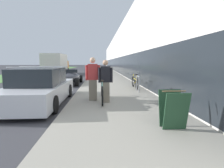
{
  "coord_description": "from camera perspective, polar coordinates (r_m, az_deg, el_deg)",
  "views": [
    {
      "loc": [
        4.37,
        -4.17,
        1.65
      ],
      "look_at": [
        5.65,
        13.78,
        -0.58
      ],
      "focal_mm": 28.0,
      "sensor_mm": 36.0,
      "label": 1
    }
  ],
  "objects": [
    {
      "name": "moving_truck",
      "position": [
        25.18,
        -17.82,
        6.16
      ],
      "size": [
        2.53,
        6.31,
        2.75
      ],
      "color": "orange",
      "rests_on": "ground"
    },
    {
      "name": "storefront_facade",
      "position": [
        34.08,
        9.1,
        9.53
      ],
      "size": [
        10.01,
        70.0,
        6.33
      ],
      "color": "silver",
      "rests_on": "ground"
    },
    {
      "name": "person_bystander",
      "position": [
        7.16,
        -6.27,
        1.68
      ],
      "size": [
        0.59,
        0.23,
        1.75
      ],
      "color": "#756B5B",
      "rests_on": "sidewalk_slab"
    },
    {
      "name": "parked_sedan_curbside",
      "position": [
        7.48,
        -22.37,
        -1.19
      ],
      "size": [
        1.96,
        4.7,
        1.49
      ],
      "color": "silver",
      "rests_on": "ground"
    },
    {
      "name": "vintage_roadster_curbside",
      "position": [
        13.66,
        -13.75,
        1.96
      ],
      "size": [
        1.69,
        4.31,
        1.1
      ],
      "color": "black",
      "rests_on": "ground"
    },
    {
      "name": "bike_rack_hoop",
      "position": [
        9.39,
        8.45,
        0.68
      ],
      "size": [
        0.05,
        0.6,
        0.84
      ],
      "color": "gray",
      "rests_on": "sidewalk_slab"
    },
    {
      "name": "lawn_strip",
      "position": [
        31.04,
        -23.82,
        3.46
      ],
      "size": [
        5.12,
        70.0,
        0.03
      ],
      "color": "#5B9347",
      "rests_on": "ground"
    },
    {
      "name": "sidewalk_slab",
      "position": [
        25.23,
        -2.46,
        3.44
      ],
      "size": [
        3.89,
        70.0,
        0.11
      ],
      "color": "gray",
      "rests_on": "ground"
    },
    {
      "name": "person_rider",
      "position": [
        6.73,
        -2.15,
        0.92
      ],
      "size": [
        0.56,
        0.22,
        1.64
      ],
      "color": "#756B5B",
      "rests_on": "sidewalk_slab"
    },
    {
      "name": "cruiser_bike_nearest",
      "position": [
        10.63,
        7.5,
        0.64
      ],
      "size": [
        0.52,
        1.79,
        0.86
      ],
      "color": "black",
      "rests_on": "sidewalk_slab"
    },
    {
      "name": "tandem_bicycle",
      "position": [
        7.12,
        -3.28,
        -2.34
      ],
      "size": [
        0.52,
        2.63,
        0.9
      ],
      "color": "black",
      "rests_on": "sidewalk_slab"
    },
    {
      "name": "sandwich_board_sign",
      "position": [
        4.39,
        19.36,
        -7.8
      ],
      "size": [
        0.56,
        0.56,
        0.9
      ],
      "color": "#23472D",
      "rests_on": "sidewalk_slab"
    }
  ]
}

